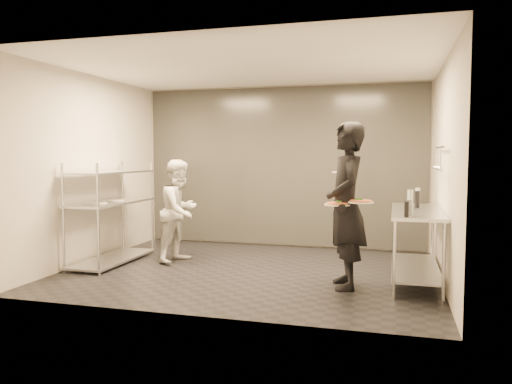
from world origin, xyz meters
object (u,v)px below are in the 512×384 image
(waiter, at_px, (346,206))
(pos_monitor, at_px, (408,209))
(bottle_green, at_px, (410,199))
(bottle_clear, at_px, (418,196))
(chef, at_px, (180,211))
(pass_rack, at_px, (112,211))
(prep_counter, at_px, (416,233))
(salad_plate, at_px, (343,171))
(pizza_plate_near, at_px, (337,204))
(bottle_dark, at_px, (417,199))
(pizza_plate_far, at_px, (361,201))

(waiter, distance_m, pos_monitor, 0.74)
(bottle_green, relative_size, bottle_clear, 1.11)
(chef, relative_size, bottle_clear, 6.84)
(pass_rack, bearing_deg, prep_counter, 0.03)
(prep_counter, xyz_separation_m, chef, (-3.38, 0.33, 0.14))
(salad_plate, bearing_deg, chef, 167.64)
(pass_rack, distance_m, pizza_plate_near, 3.49)
(pass_rack, bearing_deg, salad_plate, -3.44)
(prep_counter, distance_m, bottle_clear, 0.90)
(prep_counter, bearing_deg, pizza_plate_near, -144.13)
(pass_rack, xyz_separation_m, waiter, (3.50, -0.51, 0.23))
(bottle_dark, bearing_deg, pos_monitor, -98.11)
(waiter, distance_m, pizza_plate_far, 0.29)
(prep_counter, height_order, pos_monitor, pos_monitor)
(pizza_plate_near, bearing_deg, pos_monitor, -4.01)
(pass_rack, bearing_deg, chef, 19.54)
(pass_rack, xyz_separation_m, bottle_clear, (4.37, 0.80, 0.26))
(chef, height_order, pizza_plate_near, chef)
(bottle_green, bearing_deg, chef, 174.84)
(chef, relative_size, pizza_plate_near, 5.07)
(pizza_plate_near, bearing_deg, bottle_clear, 56.69)
(pizza_plate_near, height_order, bottle_clear, bottle_clear)
(pos_monitor, bearing_deg, bottle_green, 96.73)
(pass_rack, bearing_deg, bottle_clear, 10.40)
(pizza_plate_far, height_order, bottle_clear, bottle_clear)
(pass_rack, height_order, prep_counter, pass_rack)
(waiter, xyz_separation_m, bottle_dark, (0.84, 0.74, 0.03))
(pizza_plate_near, relative_size, salad_plate, 1.12)
(salad_plate, bearing_deg, prep_counter, 13.01)
(bottle_dark, bearing_deg, waiter, -138.87)
(bottle_clear, bearing_deg, waiter, -123.59)
(waiter, bearing_deg, pass_rack, -113.47)
(chef, bearing_deg, prep_counter, -83.56)
(waiter, height_order, bottle_green, waiter)
(prep_counter, xyz_separation_m, pizza_plate_near, (-0.92, -0.66, 0.41))
(pizza_plate_near, distance_m, bottle_clear, 1.75)
(pizza_plate_far, bearing_deg, chef, 158.82)
(bottle_clear, bearing_deg, prep_counter, -93.12)
(waiter, relative_size, bottle_dark, 9.03)
(chef, relative_size, salad_plate, 5.67)
(pass_rack, distance_m, pos_monitor, 4.28)
(waiter, relative_size, pizza_plate_far, 6.89)
(pizza_plate_far, xyz_separation_m, bottle_clear, (0.69, 1.53, -0.04))
(pizza_plate_far, relative_size, salad_plate, 1.07)
(waiter, relative_size, chef, 1.31)
(bottle_dark, bearing_deg, prep_counter, -93.69)
(salad_plate, relative_size, bottle_clear, 1.21)
(prep_counter, xyz_separation_m, bottle_green, (-0.08, 0.04, 0.42))
(pass_rack, bearing_deg, pizza_plate_near, -10.97)
(bottle_dark, bearing_deg, bottle_clear, 87.10)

